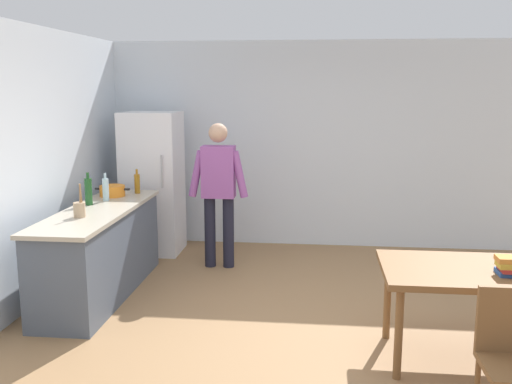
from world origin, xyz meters
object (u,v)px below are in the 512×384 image
object	(u,v)px
person	(219,186)
utensil_jar	(79,209)
cooking_pot	(112,191)
bottle_wine_green	(88,191)
bottle_water_clear	(106,189)
dining_table	(475,278)
refrigerator	(153,183)
bottle_oil_amber	(137,183)

from	to	relation	value
person	utensil_jar	size ratio (longest dim) A/B	5.31
cooking_pot	utensil_jar	size ratio (longest dim) A/B	1.25
person	bottle_wine_green	distance (m)	1.49
bottle_water_clear	utensil_jar	bearing A→B (deg)	-86.90
person	bottle_wine_green	size ratio (longest dim) A/B	5.00
cooking_pot	bottle_water_clear	xyz separation A→B (m)	(0.02, -0.26, 0.07)
dining_table	utensil_jar	xyz separation A→B (m)	(-3.43, 0.72, 0.31)
dining_table	bottle_wine_green	size ratio (longest dim) A/B	4.12
bottle_wine_green	cooking_pot	bearing A→B (deg)	81.97
dining_table	cooking_pot	size ratio (longest dim) A/B	3.50
refrigerator	bottle_wine_green	world-z (taller)	refrigerator
utensil_jar	bottle_oil_amber	xyz separation A→B (m)	(0.16, 1.26, 0.04)
dining_table	bottle_water_clear	distance (m)	3.80
bottle_water_clear	bottle_wine_green	bearing A→B (deg)	-111.55
bottle_water_clear	refrigerator	bearing A→B (deg)	81.81
person	bottle_water_clear	xyz separation A→B (m)	(-1.12, -0.63, 0.05)
person	cooking_pot	world-z (taller)	person
utensil_jar	bottle_water_clear	xyz separation A→B (m)	(-0.04, 0.79, 0.05)
utensil_jar	bottle_oil_amber	distance (m)	1.27
refrigerator	bottle_water_clear	xyz separation A→B (m)	(-0.17, -1.18, 0.13)
bottle_oil_amber	utensil_jar	bearing A→B (deg)	-97.14
refrigerator	person	size ratio (longest dim) A/B	1.06
bottle_water_clear	bottle_wine_green	size ratio (longest dim) A/B	0.88
bottle_wine_green	dining_table	bearing A→B (deg)	-19.75
utensil_jar	bottle_wine_green	bearing A→B (deg)	103.83
person	bottle_wine_green	world-z (taller)	person
refrigerator	dining_table	size ratio (longest dim) A/B	1.29
person	dining_table	size ratio (longest dim) A/B	1.21
person	dining_table	world-z (taller)	person
dining_table	cooking_pot	distance (m)	3.93
dining_table	bottle_wine_green	distance (m)	3.81
refrigerator	utensil_jar	xyz separation A→B (m)	(-0.13, -1.98, 0.08)
utensil_jar	bottle_wine_green	xyz separation A→B (m)	(-0.14, 0.56, 0.07)
refrigerator	dining_table	distance (m)	4.27
utensil_jar	bottle_wine_green	world-z (taller)	bottle_wine_green
dining_table	refrigerator	bearing A→B (deg)	140.71
cooking_pot	bottle_wine_green	xyz separation A→B (m)	(-0.07, -0.50, 0.09)
utensil_jar	bottle_water_clear	bearing A→B (deg)	93.10
refrigerator	cooking_pot	distance (m)	0.94
bottle_oil_amber	bottle_water_clear	size ratio (longest dim) A/B	0.93
person	cooking_pot	bearing A→B (deg)	-162.12
cooking_pot	bottle_oil_amber	xyz separation A→B (m)	(0.22, 0.20, 0.06)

